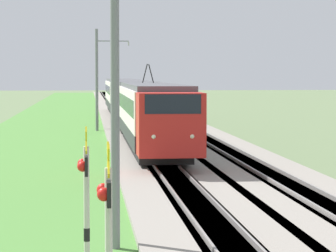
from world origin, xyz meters
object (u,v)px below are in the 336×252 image
at_px(passenger_train, 132,101).
at_px(catenary_mast_near, 117,83).
at_px(crossing_signal_near, 108,235).
at_px(catenary_mast_mid, 98,79).
at_px(crossing_signal_aux, 86,197).

bearing_deg(passenger_train, catenary_mast_near, -3.61).
distance_m(passenger_train, catenary_mast_near, 42.50).
distance_m(passenger_train, crossing_signal_near, 50.43).
height_order(passenger_train, catenary_mast_mid, catenary_mast_mid).
bearing_deg(crossing_signal_near, crossing_signal_aux, -84.77).
bearing_deg(crossing_signal_aux, crossing_signal_near, 95.23).
distance_m(crossing_signal_near, crossing_signal_aux, 3.57).
bearing_deg(catenary_mast_near, crossing_signal_near, 176.81).
bearing_deg(crossing_signal_aux, passenger_train, -94.21).
height_order(crossing_signal_aux, catenary_mast_near, catenary_mast_near).
relative_size(crossing_signal_aux, catenary_mast_near, 0.42).
relative_size(crossing_signal_aux, catenary_mast_mid, 0.44).
bearing_deg(catenary_mast_near, catenary_mast_mid, -0.00).
height_order(crossing_signal_near, crossing_signal_aux, crossing_signal_near).
bearing_deg(catenary_mast_mid, passenger_train, -56.96).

